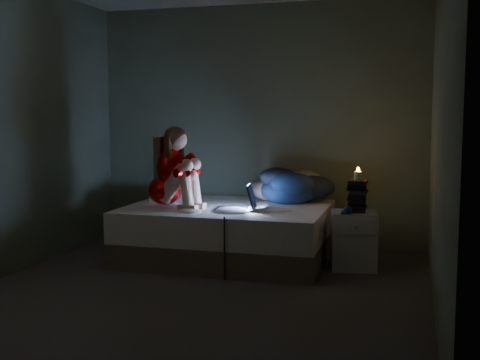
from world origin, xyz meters
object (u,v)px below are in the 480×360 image
at_px(laptop, 235,196).
at_px(candle, 358,175).
at_px(woman, 164,167).
at_px(bed, 228,232).
at_px(phone, 343,212).
at_px(nightstand, 353,240).

distance_m(laptop, candle, 1.15).
relative_size(woman, candle, 9.84).
height_order(laptop, candle, candle).
relative_size(laptop, candle, 4.59).
xyz_separation_m(bed, woman, (-0.56, -0.25, 0.66)).
xyz_separation_m(laptop, phone, (1.00, 0.08, -0.12)).
bearing_deg(phone, woman, -168.67).
xyz_separation_m(laptop, candle, (1.11, 0.21, 0.21)).
xyz_separation_m(bed, phone, (1.14, -0.15, 0.28)).
height_order(woman, nightstand, woman).
height_order(bed, woman, woman).
xyz_separation_m(woman, nightstand, (1.78, 0.21, -0.65)).
bearing_deg(nightstand, laptop, 179.37).
bearing_deg(phone, laptop, -167.41).
relative_size(bed, nightstand, 3.59).
bearing_deg(bed, nightstand, -2.11).
height_order(bed, nightstand, nightstand).
xyz_separation_m(nightstand, candle, (0.03, 0.02, 0.60)).
bearing_deg(laptop, bed, 113.54).
height_order(woman, candle, woman).
height_order(bed, candle, candle).
relative_size(woman, phone, 5.62).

